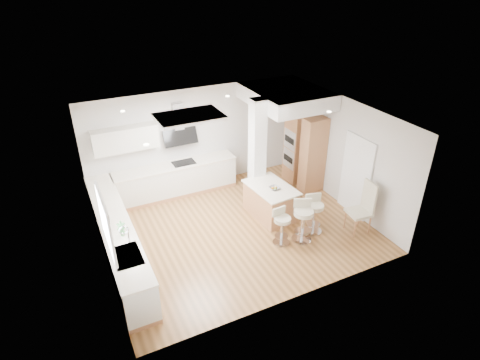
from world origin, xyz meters
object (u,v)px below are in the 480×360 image
bar_stool_b (303,219)px  dining_chair (364,206)px  bar_stool_c (314,212)px  peninsula (270,201)px  bar_stool_a (282,225)px

bar_stool_b → dining_chair: (1.46, -0.31, 0.12)m
bar_stool_c → peninsula: bearing=133.6°
bar_stool_a → bar_stool_b: bar_stool_b is taller
peninsula → bar_stool_b: bar_stool_b is taller
bar_stool_a → bar_stool_b: 0.51m
peninsula → bar_stool_b: size_ratio=1.40×
peninsula → dining_chair: (1.61, -1.51, 0.27)m
peninsula → bar_stool_a: bearing=-112.5°
bar_stool_b → bar_stool_c: bar_stool_b is taller
peninsula → dining_chair: size_ratio=1.11×
peninsula → dining_chair: 2.22m
peninsula → bar_stool_b: (0.14, -1.20, 0.15)m
bar_stool_c → dining_chair: size_ratio=0.74×
bar_stool_b → dining_chair: size_ratio=0.79×
peninsula → bar_stool_b: bearing=-88.1°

